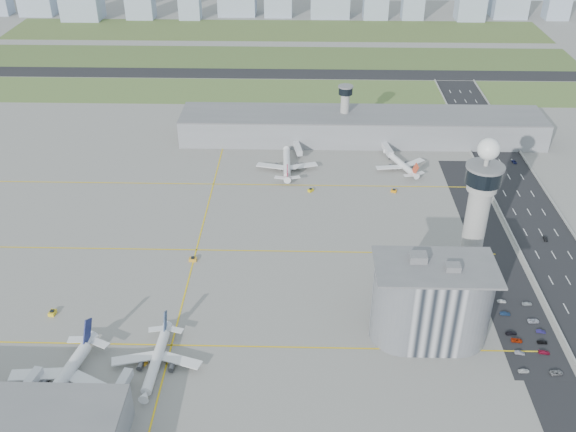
{
  "coord_description": "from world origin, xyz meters",
  "views": [
    {
      "loc": [
        5.97,
        -199.94,
        159.07
      ],
      "look_at": [
        0.0,
        35.0,
        15.0
      ],
      "focal_mm": 40.0,
      "sensor_mm": 36.0,
      "label": 1
    }
  ],
  "objects_px": {
    "jet_bridge_far_1": "(384,146)",
    "car_lot_3": "(511,333)",
    "control_tower": "(478,211)",
    "car_lot_7": "(544,352)",
    "airplane_near_b": "(60,376)",
    "car_hw_2": "(514,162)",
    "car_lot_5": "(502,301)",
    "car_lot_10": "(533,321)",
    "admin_building": "(431,302)",
    "jet_bridge_near_2": "(112,406)",
    "car_lot_8": "(542,342)",
    "jet_bridge_far_0": "(296,145)",
    "airplane_near_c": "(155,356)",
    "tug_1": "(52,312)",
    "jet_bridge_near_1": "(17,404)",
    "car_lot_6": "(556,373)",
    "car_lot_9": "(541,331)",
    "tug_2": "(143,362)",
    "tug_4": "(311,190)",
    "tug_5": "(394,191)",
    "car_hw_1": "(545,239)",
    "car_lot_0": "(524,371)",
    "car_hw_4": "(465,118)",
    "car_lot_4": "(505,313)",
    "car_lot_1": "(520,353)",
    "car_lot_2": "(517,340)",
    "tug_3": "(193,259)",
    "car_lot_11": "(527,304)",
    "airplane_far_a": "(287,160)",
    "secondary_tower": "(345,107)"
  },
  "relations": [
    {
      "from": "airplane_far_a",
      "to": "car_lot_10",
      "type": "bearing_deg",
      "value": -144.28
    },
    {
      "from": "car_lot_5",
      "to": "car_lot_10",
      "type": "xyz_separation_m",
      "value": [
        8.87,
        -11.34,
        0.04
      ]
    },
    {
      "from": "jet_bridge_far_1",
      "to": "jet_bridge_near_1",
      "type": "bearing_deg",
      "value": -44.97
    },
    {
      "from": "control_tower",
      "to": "car_lot_10",
      "type": "height_order",
      "value": "control_tower"
    },
    {
      "from": "tug_3",
      "to": "car_lot_1",
      "type": "relative_size",
      "value": 0.91
    },
    {
      "from": "car_lot_4",
      "to": "car_lot_9",
      "type": "distance_m",
      "value": 14.3
    },
    {
      "from": "car_hw_1",
      "to": "tug_1",
      "type": "bearing_deg",
      "value": -160.84
    },
    {
      "from": "tug_4",
      "to": "car_lot_9",
      "type": "height_order",
      "value": "tug_4"
    },
    {
      "from": "airplane_near_c",
      "to": "car_hw_4",
      "type": "bearing_deg",
      "value": 147.34
    },
    {
      "from": "tug_2",
      "to": "tug_4",
      "type": "distance_m",
      "value": 136.39
    },
    {
      "from": "tug_3",
      "to": "tug_5",
      "type": "relative_size",
      "value": 1.16
    },
    {
      "from": "airplane_near_c",
      "to": "car_lot_9",
      "type": "distance_m",
      "value": 138.81
    },
    {
      "from": "car_lot_6",
      "to": "car_lot_11",
      "type": "xyz_separation_m",
      "value": [
        0.86,
        36.57,
        -0.06
      ]
    },
    {
      "from": "control_tower",
      "to": "car_hw_2",
      "type": "xyz_separation_m",
      "value": [
        50.32,
        110.66,
        -34.49
      ]
    },
    {
      "from": "airplane_near_b",
      "to": "car_hw_2",
      "type": "xyz_separation_m",
      "value": [
        194.32,
        170.49,
        -5.73
      ]
    },
    {
      "from": "admin_building",
      "to": "car_lot_3",
      "type": "bearing_deg",
      "value": 1.59
    },
    {
      "from": "car_lot_8",
      "to": "airplane_near_c",
      "type": "bearing_deg",
      "value": 95.91
    },
    {
      "from": "tug_2",
      "to": "jet_bridge_near_1",
      "type": "bearing_deg",
      "value": 147.55
    },
    {
      "from": "car_lot_7",
      "to": "car_hw_4",
      "type": "distance_m",
      "value": 210.48
    },
    {
      "from": "jet_bridge_near_1",
      "to": "jet_bridge_near_2",
      "type": "relative_size",
      "value": 1.0
    },
    {
      "from": "car_lot_6",
      "to": "car_lot_5",
      "type": "bearing_deg",
      "value": 5.2
    },
    {
      "from": "airplane_far_a",
      "to": "car_lot_0",
      "type": "relative_size",
      "value": 10.43
    },
    {
      "from": "control_tower",
      "to": "tug_2",
      "type": "bearing_deg",
      "value": -158.46
    },
    {
      "from": "tug_1",
      "to": "car_lot_8",
      "type": "height_order",
      "value": "tug_1"
    },
    {
      "from": "car_lot_1",
      "to": "car_lot_7",
      "type": "bearing_deg",
      "value": -77.61
    },
    {
      "from": "control_tower",
      "to": "jet_bridge_near_1",
      "type": "height_order",
      "value": "control_tower"
    },
    {
      "from": "jet_bridge_far_0",
      "to": "car_lot_3",
      "type": "distance_m",
      "value": 173.21
    },
    {
      "from": "tug_4",
      "to": "car_lot_5",
      "type": "bearing_deg",
      "value": 172.39
    },
    {
      "from": "car_lot_3",
      "to": "car_hw_4",
      "type": "xyz_separation_m",
      "value": [
        25.12,
        200.16,
        -0.04
      ]
    },
    {
      "from": "control_tower",
      "to": "car_lot_7",
      "type": "xyz_separation_m",
      "value": [
        19.83,
        -38.83,
        -34.48
      ]
    },
    {
      "from": "car_lot_0",
      "to": "car_lot_4",
      "type": "height_order",
      "value": "car_lot_4"
    },
    {
      "from": "car_lot_0",
      "to": "car_hw_4",
      "type": "distance_m",
      "value": 220.66
    },
    {
      "from": "jet_bridge_far_1",
      "to": "car_lot_3",
      "type": "relative_size",
      "value": 3.43
    },
    {
      "from": "car_lot_1",
      "to": "car_lot_6",
      "type": "height_order",
      "value": "car_lot_6"
    },
    {
      "from": "airplane_near_b",
      "to": "car_lot_2",
      "type": "xyz_separation_m",
      "value": [
        155.87,
        26.92,
        -5.72
      ]
    },
    {
      "from": "airplane_near_c",
      "to": "tug_1",
      "type": "distance_m",
      "value": 52.72
    },
    {
      "from": "jet_bridge_near_2",
      "to": "car_lot_8",
      "type": "bearing_deg",
      "value": -66.36
    },
    {
      "from": "admin_building",
      "to": "secondary_tower",
      "type": "bearing_deg",
      "value": 97.29
    },
    {
      "from": "jet_bridge_near_1",
      "to": "car_lot_0",
      "type": "height_order",
      "value": "jet_bridge_near_1"
    },
    {
      "from": "tug_5",
      "to": "car_lot_3",
      "type": "xyz_separation_m",
      "value": [
        30.58,
        -105.23,
        -0.21
      ]
    },
    {
      "from": "tug_5",
      "to": "admin_building",
      "type": "bearing_deg",
      "value": 24.15
    },
    {
      "from": "car_lot_4",
      "to": "car_lot_5",
      "type": "height_order",
      "value": "car_lot_4"
    },
    {
      "from": "car_lot_8",
      "to": "car_lot_9",
      "type": "relative_size",
      "value": 1.08
    },
    {
      "from": "airplane_far_a",
      "to": "car_lot_4",
      "type": "relative_size",
      "value": 10.05
    },
    {
      "from": "car_lot_1",
      "to": "car_lot_8",
      "type": "height_order",
      "value": "car_lot_8"
    },
    {
      "from": "admin_building",
      "to": "car_lot_3",
      "type": "height_order",
      "value": "admin_building"
    },
    {
      "from": "car_lot_3",
      "to": "car_lot_6",
      "type": "relative_size",
      "value": 0.9
    },
    {
      "from": "car_lot_2",
      "to": "car_lot_4",
      "type": "distance_m",
      "value": 14.76
    },
    {
      "from": "airplane_near_c",
      "to": "car_hw_1",
      "type": "distance_m",
      "value": 178.68
    },
    {
      "from": "control_tower",
      "to": "car_lot_2",
      "type": "xyz_separation_m",
      "value": [
        11.87,
        -32.91,
        -34.48
      ]
    }
  ]
}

